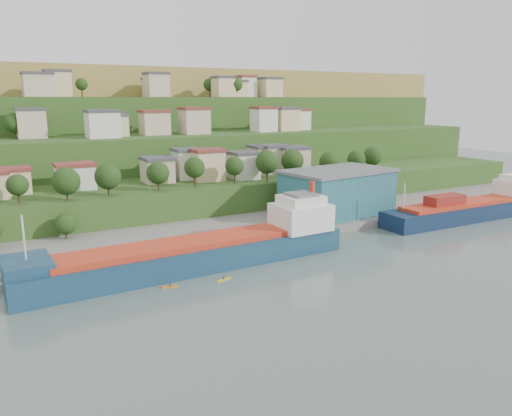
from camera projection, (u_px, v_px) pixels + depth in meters
ground at (272, 268)px, 103.38m from camera, size 500.00×500.00×0.00m
quay at (282, 227)px, 136.75m from camera, size 220.00×26.00×4.00m
hillside at (99, 169)px, 247.63m from camera, size 360.00×210.98×96.00m
cargo_ship_near at (202, 254)px, 103.70m from camera, size 70.05×13.60×17.91m
cargo_ship_far at (472, 210)px, 145.98m from camera, size 58.93×10.44×15.98m
warehouse at (337, 192)px, 142.48m from camera, size 33.21×22.87×12.80m
dinghy at (26, 267)px, 99.03m from camera, size 4.42×2.00×0.86m
kayak_orange at (170, 286)px, 93.05m from camera, size 3.24×1.20×0.80m
kayak_yellow at (224, 279)px, 96.66m from camera, size 3.26×1.43×0.81m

